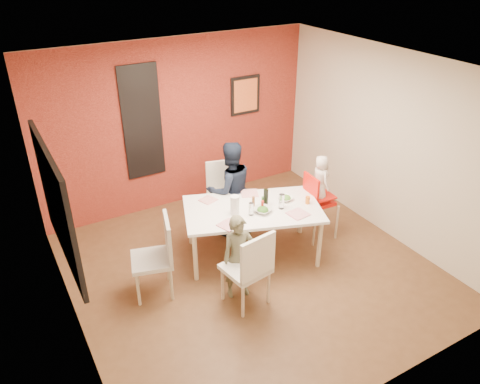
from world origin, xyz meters
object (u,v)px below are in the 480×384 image
chair_near (251,266)px  high_chair (317,200)px  child_near (239,257)px  toddler (320,179)px  wine_bottle (266,198)px  dining_table (253,212)px  child_far (230,189)px  chair_far (224,191)px  chair_left (159,253)px  paper_towel_roll (235,205)px

chair_near → high_chair: 1.80m
child_near → toddler: 1.79m
toddler → wine_bottle: bearing=95.6°
dining_table → child_near: bearing=-132.5°
dining_table → chair_near: (-0.56, -0.88, -0.11)m
chair_near → wine_bottle: (0.75, 0.85, 0.30)m
chair_near → high_chair: size_ratio=1.02×
high_chair → child_far: child_far is taller
chair_far → high_chair: 1.40m
high_chair → toddler: size_ratio=1.48×
child_near → chair_left: bearing=160.2°
chair_near → child_near: 0.25m
child_far → toddler: (1.06, -0.73, 0.22)m
chair_near → child_far: size_ratio=0.72×
dining_table → high_chair: size_ratio=1.99×
child_far → high_chair: bearing=150.2°
chair_near → child_near: child_near is taller
child_far → dining_table: bearing=94.0°
chair_far → child_near: 1.66m
child_near → wine_bottle: child_near is taller
high_chair → wine_bottle: 0.90m
chair_left → toddler: toddler is taller
chair_far → chair_left: bearing=-129.9°
chair_left → chair_far: bearing=141.2°
child_near → paper_towel_roll: (0.30, 0.62, 0.33)m
toddler → paper_towel_roll: (-1.35, 0.06, -0.07)m
chair_far → child_near: size_ratio=0.92×
dining_table → child_near: 0.86m
chair_left → child_near: 0.97m
wine_bottle → chair_far: bearing=98.7°
dining_table → chair_near: size_ratio=1.96×
child_far → paper_towel_roll: (-0.30, -0.67, 0.16)m
high_chair → toddler: (0.03, -0.00, 0.34)m
chair_near → child_far: child_far is taller
child_near → chair_near: bearing=-73.8°
child_near → toddler: bearing=31.8°
dining_table → chair_far: 0.92m
child_far → chair_far: bearing=-90.0°
toddler → chair_near: bearing=124.2°
chair_left → high_chair: size_ratio=1.02×
chair_far → toddler: bearing=-28.6°
dining_table → wine_bottle: (0.18, -0.03, 0.19)m
chair_far → high_chair: same height
dining_table → wine_bottle: size_ratio=8.31×
child_near → toddler: size_ratio=1.60×
chair_near → chair_left: (-0.83, 0.78, 0.00)m
chair_near → child_far: 1.65m
child_far → wine_bottle: 0.73m
chair_far → child_far: 0.29m
child_far → paper_towel_roll: child_far is taller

